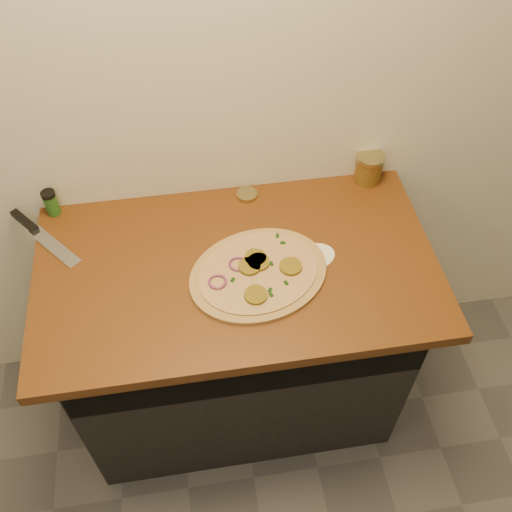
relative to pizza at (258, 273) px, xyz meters
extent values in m
cube|color=beige|center=(-0.06, 0.38, 0.44)|extent=(4.00, 0.02, 2.70)
cube|color=black|center=(-0.06, 0.08, -0.48)|extent=(1.10, 0.60, 0.86)
cube|color=#613512|center=(-0.06, 0.05, -0.03)|extent=(1.20, 0.70, 0.04)
cylinder|color=tan|center=(0.00, 0.00, 0.00)|extent=(0.52, 0.52, 0.01)
cylinder|color=beige|center=(0.00, 0.00, 0.01)|extent=(0.45, 0.45, 0.01)
cylinder|color=brown|center=(0.01, 0.03, 0.01)|extent=(0.07, 0.07, 0.01)
cylinder|color=brown|center=(-0.02, 0.02, 0.01)|extent=(0.07, 0.07, 0.01)
cylinder|color=brown|center=(-0.02, -0.09, 0.01)|extent=(0.07, 0.07, 0.01)
cylinder|color=brown|center=(0.10, 0.00, 0.01)|extent=(0.07, 0.07, 0.01)
cylinder|color=brown|center=(0.00, 0.05, 0.01)|extent=(0.07, 0.07, 0.01)
torus|color=#6E2958|center=(-0.12, -0.02, 0.01)|extent=(0.05, 0.05, 0.01)
torus|color=#6E2958|center=(-0.06, 0.03, 0.01)|extent=(0.05, 0.05, 0.01)
cube|color=black|center=(0.00, 0.06, 0.01)|extent=(0.02, 0.02, 0.00)
cube|color=black|center=(-0.02, 0.04, 0.01)|extent=(0.02, 0.02, 0.00)
cube|color=black|center=(0.00, 0.08, 0.01)|extent=(0.02, 0.01, 0.00)
cube|color=black|center=(-0.02, 0.02, 0.01)|extent=(0.01, 0.02, 0.00)
cube|color=black|center=(-0.08, -0.02, 0.01)|extent=(0.02, 0.02, 0.00)
cube|color=black|center=(0.02, -0.09, 0.01)|extent=(0.01, 0.02, 0.00)
cube|color=black|center=(0.07, -0.06, 0.01)|extent=(0.01, 0.02, 0.00)
cube|color=black|center=(0.09, 0.10, 0.01)|extent=(0.02, 0.01, 0.00)
cube|color=black|center=(0.08, 0.13, 0.01)|extent=(0.01, 0.02, 0.00)
cube|color=black|center=(0.02, -0.07, 0.01)|extent=(0.02, 0.02, 0.00)
cube|color=black|center=(0.04, 0.02, 0.01)|extent=(0.01, 0.02, 0.00)
cube|color=black|center=(-0.01, 0.02, 0.01)|extent=(0.02, 0.02, 0.00)
cube|color=#B7BAC1|center=(-0.60, 0.20, -0.01)|extent=(0.18, 0.20, 0.01)
cube|color=black|center=(-0.70, 0.32, 0.00)|extent=(0.10, 0.11, 0.02)
cylinder|color=tan|center=(0.01, 0.33, 0.00)|extent=(0.07, 0.07, 0.01)
cylinder|color=#A41810|center=(0.43, 0.35, 0.03)|extent=(0.09, 0.09, 0.09)
cylinder|color=tan|center=(0.43, 0.35, 0.08)|extent=(0.09, 0.09, 0.01)
cylinder|color=#24581C|center=(-0.61, 0.35, 0.03)|extent=(0.04, 0.04, 0.08)
cylinder|color=black|center=(-0.61, 0.35, 0.07)|extent=(0.04, 0.04, 0.01)
cylinder|color=silver|center=(0.17, 0.04, -0.01)|extent=(0.18, 0.18, 0.00)
camera|label=1|loc=(-0.17, -1.02, 1.30)|focal=40.00mm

